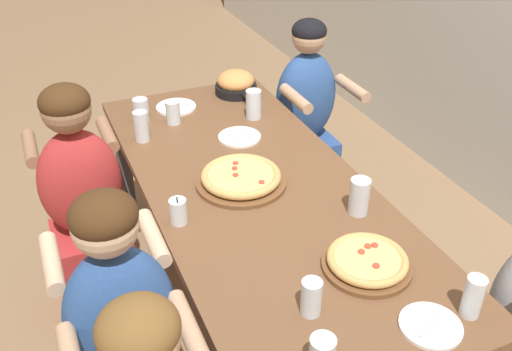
# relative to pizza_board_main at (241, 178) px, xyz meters

# --- Properties ---
(ground_plane) EXTENTS (18.00, 18.00, 0.00)m
(ground_plane) POSITION_rel_pizza_board_main_xyz_m (0.04, 0.05, -0.81)
(ground_plane) COLOR #896B4C
(ground_plane) RESTS_ON ground
(dining_table) EXTENTS (2.11, 0.88, 0.78)m
(dining_table) POSITION_rel_pizza_board_main_xyz_m (0.04, 0.05, -0.11)
(dining_table) COLOR brown
(dining_table) RESTS_ON ground
(pizza_board_main) EXTENTS (0.38, 0.38, 0.06)m
(pizza_board_main) POSITION_rel_pizza_board_main_xyz_m (0.00, 0.00, 0.00)
(pizza_board_main) COLOR brown
(pizza_board_main) RESTS_ON dining_table
(pizza_board_second) EXTENTS (0.31, 0.31, 0.05)m
(pizza_board_second) POSITION_rel_pizza_board_main_xyz_m (0.65, 0.20, -0.00)
(pizza_board_second) COLOR brown
(pizza_board_second) RESTS_ON dining_table
(skillet_bowl) EXTENTS (0.33, 0.23, 0.13)m
(skillet_bowl) POSITION_rel_pizza_board_main_xyz_m (-0.86, 0.32, 0.03)
(skillet_bowl) COLOR black
(skillet_bowl) RESTS_ON dining_table
(empty_plate_a) EXTENTS (0.21, 0.21, 0.02)m
(empty_plate_a) POSITION_rel_pizza_board_main_xyz_m (-0.80, -0.04, -0.02)
(empty_plate_a) COLOR white
(empty_plate_a) RESTS_ON dining_table
(empty_plate_b) EXTENTS (0.19, 0.19, 0.02)m
(empty_plate_b) POSITION_rel_pizza_board_main_xyz_m (0.95, 0.23, -0.02)
(empty_plate_b) COLOR white
(empty_plate_b) RESTS_ON dining_table
(empty_plate_c) EXTENTS (0.20, 0.20, 0.02)m
(empty_plate_c) POSITION_rel_pizza_board_main_xyz_m (-0.37, 0.14, -0.02)
(empty_plate_c) COLOR white
(empty_plate_c) RESTS_ON dining_table
(cocktail_glass_blue) EXTENTS (0.07, 0.07, 0.12)m
(cocktail_glass_blue) POSITION_rel_pizza_board_main_xyz_m (0.15, -0.31, 0.02)
(cocktail_glass_blue) COLOR silver
(cocktail_glass_blue) RESTS_ON dining_table
(drinking_glass_a) EXTENTS (0.07, 0.07, 0.15)m
(drinking_glass_a) POSITION_rel_pizza_board_main_xyz_m (-0.53, -0.29, 0.04)
(drinking_glass_a) COLOR silver
(drinking_glass_a) RESTS_ON dining_table
(drinking_glass_b) EXTENTS (0.07, 0.07, 0.12)m
(drinking_glass_b) POSITION_rel_pizza_board_main_xyz_m (0.75, -0.07, 0.03)
(drinking_glass_b) COLOR silver
(drinking_glass_b) RESTS_ON dining_table
(drinking_glass_c) EXTENTS (0.08, 0.08, 0.15)m
(drinking_glass_c) POSITION_rel_pizza_board_main_xyz_m (0.36, 0.34, 0.04)
(drinking_glass_c) COLOR silver
(drinking_glass_c) RESTS_ON dining_table
(drinking_glass_d) EXTENTS (0.08, 0.08, 0.15)m
(drinking_glass_d) POSITION_rel_pizza_board_main_xyz_m (-0.54, 0.29, 0.04)
(drinking_glass_d) COLOR silver
(drinking_glass_d) RESTS_ON dining_table
(drinking_glass_f) EXTENTS (0.06, 0.06, 0.14)m
(drinking_glass_f) POSITION_rel_pizza_board_main_xyz_m (0.95, 0.37, 0.03)
(drinking_glass_f) COLOR silver
(drinking_glass_f) RESTS_ON dining_table
(drinking_glass_g) EXTENTS (0.07, 0.07, 0.11)m
(drinking_glass_g) POSITION_rel_pizza_board_main_xyz_m (-0.65, -0.10, 0.03)
(drinking_glass_g) COLOR silver
(drinking_glass_g) RESTS_ON dining_table
(drinking_glass_h) EXTENTS (0.08, 0.08, 0.12)m
(drinking_glass_h) POSITION_rel_pizza_board_main_xyz_m (-0.73, -0.24, 0.02)
(drinking_glass_h) COLOR silver
(drinking_glass_h) RESTS_ON dining_table
(diner_near_midright) EXTENTS (0.51, 0.40, 1.19)m
(diner_near_midright) POSITION_rel_pizza_board_main_xyz_m (0.47, -0.61, -0.26)
(diner_near_midright) COLOR #2D5193
(diner_near_midright) RESTS_ON ground
(diner_far_left) EXTENTS (0.51, 0.40, 1.17)m
(diner_far_left) POSITION_rel_pizza_board_main_xyz_m (-0.78, 0.71, -0.28)
(diner_far_left) COLOR #2D5193
(diner_far_left) RESTS_ON ground
(diner_near_midleft) EXTENTS (0.51, 0.40, 1.18)m
(diner_near_midleft) POSITION_rel_pizza_board_main_xyz_m (-0.38, -0.61, -0.26)
(diner_near_midleft) COLOR #B22D2D
(diner_near_midleft) RESTS_ON ground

